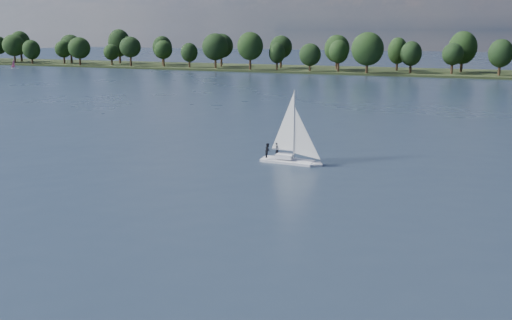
{
  "coord_description": "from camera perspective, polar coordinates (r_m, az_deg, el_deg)",
  "views": [
    {
      "loc": [
        25.56,
        -15.24,
        16.13
      ],
      "look_at": [
        3.43,
        40.1,
        2.5
      ],
      "focal_mm": 40.0,
      "sensor_mm": 36.0,
      "label": 1
    }
  ],
  "objects": [
    {
      "name": "ground",
      "position": [
        119.14,
        9.24,
        4.93
      ],
      "size": [
        700.0,
        700.0,
        0.0
      ],
      "primitive_type": "plane",
      "color": "#233342",
      "rests_on": "ground"
    },
    {
      "name": "far_shore",
      "position": [
        229.24,
        15.51,
        8.39
      ],
      "size": [
        660.0,
        40.0,
        1.5
      ],
      "primitive_type": "cube",
      "color": "black",
      "rests_on": "ground"
    },
    {
      "name": "sailboat",
      "position": [
        70.31,
        3.23,
        1.81
      ],
      "size": [
        7.34,
        2.5,
        9.5
      ],
      "rotation": [
        0.0,
        0.0,
        -0.07
      ],
      "color": "silver",
      "rests_on": "ground"
    },
    {
      "name": "dinghy_pink",
      "position": [
        267.72,
        -22.98,
        8.65
      ],
      "size": [
        2.91,
        2.64,
        4.54
      ],
      "rotation": [
        0.0,
        0.0,
        0.67
      ],
      "color": "white",
      "rests_on": "ground"
    },
    {
      "name": "treeline",
      "position": [
        225.0,
        14.72,
        10.44
      ],
      "size": [
        561.94,
        73.93,
        17.65
      ],
      "color": "black",
      "rests_on": "ground"
    }
  ]
}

